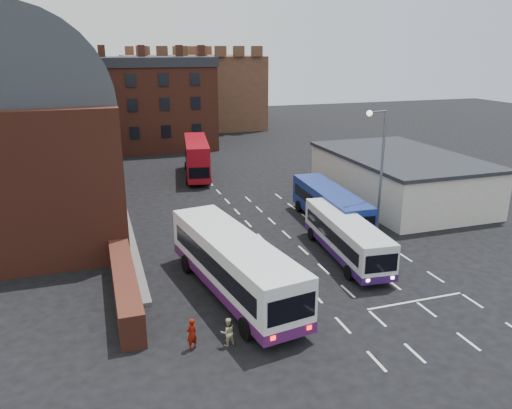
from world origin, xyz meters
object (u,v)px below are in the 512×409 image
object	(u,v)px
bus_white_inbound	(346,235)
street_lamp	(379,161)
bus_red_double	(197,157)
pedestrian_beige	(228,332)
bus_blue	(330,204)
pedestrian_red	(192,334)
bus_white_outbound	(234,262)

from	to	relation	value
bus_white_inbound	street_lamp	world-z (taller)	street_lamp
bus_red_double	pedestrian_beige	distance (m)	32.42
street_lamp	bus_blue	bearing A→B (deg)	128.33
bus_blue	street_lamp	distance (m)	5.37
bus_white_inbound	pedestrian_red	bearing A→B (deg)	36.46
pedestrian_beige	pedestrian_red	bearing A→B (deg)	-10.14
bus_white_outbound	bus_white_inbound	xyz separation A→B (m)	(8.46, 2.71, -0.41)
bus_white_inbound	bus_blue	size ratio (longest dim) A/B	0.94
bus_white_inbound	bus_blue	xyz separation A→B (m)	(1.84, 6.12, 0.10)
bus_white_outbound	pedestrian_red	xyz separation A→B (m)	(-3.33, -4.56, -1.22)
bus_white_inbound	pedestrian_beige	world-z (taller)	bus_white_inbound
pedestrian_red	pedestrian_beige	bearing A→B (deg)	144.60
bus_white_outbound	bus_blue	bearing A→B (deg)	31.65
bus_white_inbound	street_lamp	distance (m)	6.60
bus_white_outbound	street_lamp	distance (m)	14.37
pedestrian_beige	bus_white_outbound	bearing A→B (deg)	-111.21
bus_blue	pedestrian_beige	distance (m)	18.16
street_lamp	pedestrian_beige	world-z (taller)	street_lamp
bus_blue	pedestrian_red	xyz separation A→B (m)	(-13.63, -13.38, -0.92)
bus_white_inbound	street_lamp	size ratio (longest dim) A/B	1.08
pedestrian_beige	bus_blue	bearing A→B (deg)	-133.32
bus_white_outbound	bus_white_inbound	bearing A→B (deg)	8.81
bus_white_outbound	pedestrian_beige	bearing A→B (deg)	-118.14
bus_white_outbound	bus_white_inbound	world-z (taller)	bus_white_outbound
bus_white_inbound	bus_red_double	bearing A→B (deg)	-73.89
bus_white_outbound	pedestrian_beige	size ratio (longest dim) A/B	9.03
bus_blue	pedestrian_beige	size ratio (longest dim) A/B	7.57
bus_white_inbound	bus_white_outbound	bearing A→B (deg)	22.57
bus_white_inbound	pedestrian_beige	xyz separation A→B (m)	(-10.13, -7.50, -0.89)
bus_red_double	bus_white_inbound	bearing A→B (deg)	110.50
bus_white_outbound	pedestrian_red	distance (m)	5.77
street_lamp	pedestrian_beige	size ratio (longest dim) A/B	6.59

